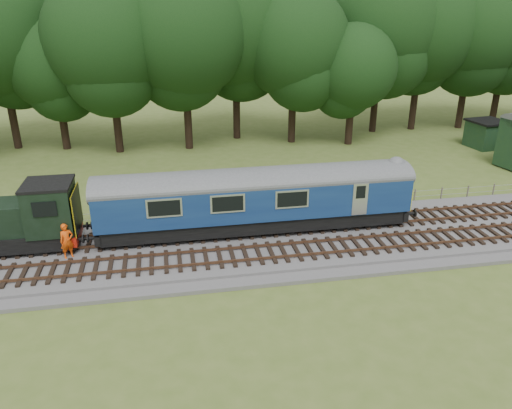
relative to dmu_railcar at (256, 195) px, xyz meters
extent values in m
plane|color=#4E6425|center=(1.68, -1.40, -2.61)|extent=(120.00, 120.00, 0.00)
cube|color=#4C4C4F|center=(1.68, -1.40, -2.43)|extent=(70.00, 7.00, 0.35)
cube|color=brown|center=(1.68, -0.72, -2.12)|extent=(66.50, 0.07, 0.14)
cube|color=brown|center=(1.68, 0.72, -2.12)|extent=(66.50, 0.07, 0.14)
cube|color=brown|center=(1.68, -3.72, -2.12)|extent=(66.50, 0.07, 0.14)
cube|color=brown|center=(1.68, -2.28, -2.12)|extent=(66.50, 0.07, 0.14)
cube|color=black|center=(-0.01, 0.00, -1.55)|extent=(17.46, 2.52, 0.85)
cube|color=navy|center=(-0.01, 0.00, -0.12)|extent=(18.00, 2.80, 2.05)
cube|color=yellow|center=(9.01, 0.00, -0.50)|extent=(0.06, 2.74, 1.30)
cube|color=black|center=(5.99, 0.00, -1.75)|extent=(2.60, 2.00, 0.55)
cube|color=black|center=(-6.01, 0.00, -1.75)|extent=(2.60, 2.00, 0.55)
cube|color=black|center=(-11.21, 0.00, 0.05)|extent=(2.40, 2.55, 2.60)
cube|color=#AE1B0D|center=(-10.03, 0.00, -1.55)|extent=(0.25, 2.60, 0.55)
cube|color=yellow|center=(-9.89, 0.00, -0.15)|extent=(0.06, 2.55, 2.30)
imported|color=#FC520D|center=(-10.35, -1.46, -1.30)|extent=(0.83, 0.72, 1.92)
cube|color=#183623|center=(24.85, 14.95, -1.42)|extent=(3.20, 3.20, 2.37)
cube|color=black|center=(24.85, 14.95, -0.14)|extent=(3.52, 3.52, 0.19)
camera|label=1|loc=(-4.84, -26.28, 10.42)|focal=35.00mm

